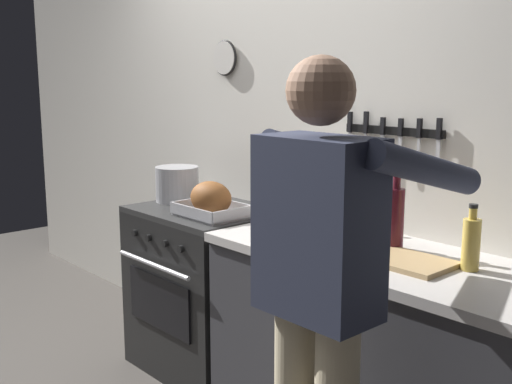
{
  "coord_description": "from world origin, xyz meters",
  "views": [
    {
      "loc": [
        2.37,
        -1.0,
        1.6
      ],
      "look_at": [
        0.33,
        0.85,
        1.08
      ],
      "focal_mm": 43.76,
      "sensor_mm": 36.0,
      "label": 1
    }
  ],
  "objects": [
    {
      "name": "bottle_wine_red",
      "position": [
        0.93,
        1.07,
        1.04
      ],
      "size": [
        0.07,
        0.07,
        0.32
      ],
      "color": "#47141E",
      "rests_on": "counter_block"
    },
    {
      "name": "counter_block",
      "position": [
        1.21,
        0.99,
        0.46
      ],
      "size": [
        2.03,
        0.65,
        0.9
      ],
      "color": "#38383D",
      "rests_on": "ground"
    },
    {
      "name": "bottle_cooking_oil",
      "position": [
        1.28,
        1.05,
        1.0
      ],
      "size": [
        0.07,
        0.07,
        0.25
      ],
      "color": "gold",
      "rests_on": "counter_block"
    },
    {
      "name": "bottle_soy_sauce",
      "position": [
        0.58,
        1.03,
        0.99
      ],
      "size": [
        0.06,
        0.06,
        0.22
      ],
      "color": "black",
      "rests_on": "counter_block"
    },
    {
      "name": "person_cook",
      "position": [
        1.12,
        0.41,
        0.95
      ],
      "size": [
        0.51,
        0.63,
        1.66
      ],
      "rotation": [
        0.0,
        0.0,
        1.54
      ],
      "color": "#C6B793",
      "rests_on": "ground"
    },
    {
      "name": "wall_back",
      "position": [
        -0.0,
        1.35,
        1.3
      ],
      "size": [
        6.0,
        0.13,
        2.6
      ],
      "color": "white",
      "rests_on": "ground"
    },
    {
      "name": "stock_pot",
      "position": [
        -0.49,
        0.99,
        1.0
      ],
      "size": [
        0.24,
        0.24,
        0.2
      ],
      "color": "#B7B7BC",
      "rests_on": "stove"
    },
    {
      "name": "cutting_board",
      "position": [
        1.06,
        0.94,
        0.91
      ],
      "size": [
        0.36,
        0.24,
        0.02
      ],
      "primitive_type": "cube",
      "color": "tan",
      "rests_on": "counter_block"
    },
    {
      "name": "stove",
      "position": [
        -0.22,
        0.99,
        0.45
      ],
      "size": [
        0.76,
        0.67,
        0.9
      ],
      "color": "black",
      "rests_on": "ground"
    },
    {
      "name": "bottle_hot_sauce",
      "position": [
        0.59,
        1.21,
        0.98
      ],
      "size": [
        0.05,
        0.05,
        0.2
      ],
      "color": "red",
      "rests_on": "counter_block"
    },
    {
      "name": "bottle_olive_oil",
      "position": [
        0.84,
        1.06,
        1.01
      ],
      "size": [
        0.07,
        0.07,
        0.25
      ],
      "color": "#385623",
      "rests_on": "counter_block"
    },
    {
      "name": "roasting_pan",
      "position": [
        -0.05,
        0.89,
        0.98
      ],
      "size": [
        0.35,
        0.26,
        0.18
      ],
      "color": "#B7B7BC",
      "rests_on": "stove"
    }
  ]
}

